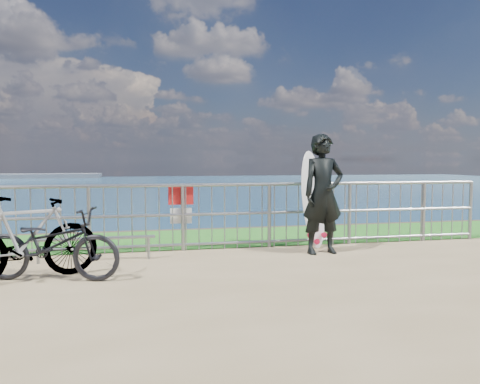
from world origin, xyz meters
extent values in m
plane|color=#216C1D|center=(0.00, 2.70, 0.01)|extent=(120.00, 120.00, 0.00)
cube|color=brown|center=(0.00, 3.90, -2.50)|extent=(120.00, 0.30, 5.00)
plane|color=navy|center=(0.00, 90.00, -5.00)|extent=(260.00, 260.00, 0.00)
cylinder|color=gray|center=(0.00, 1.60, 1.10)|extent=(10.00, 0.06, 0.06)
cylinder|color=gray|center=(0.00, 1.60, 0.61)|extent=(10.00, 0.05, 0.05)
cylinder|color=gray|center=(0.00, 1.60, 0.10)|extent=(10.00, 0.05, 0.05)
cylinder|color=gray|center=(-2.00, 1.60, 0.55)|extent=(0.06, 0.06, 1.10)
cylinder|color=gray|center=(-0.50, 1.60, 0.55)|extent=(0.06, 0.06, 1.10)
cylinder|color=gray|center=(1.00, 1.60, 0.55)|extent=(0.06, 0.06, 1.10)
cylinder|color=gray|center=(2.50, 1.60, 0.55)|extent=(0.06, 0.06, 1.10)
cylinder|color=gray|center=(4.00, 1.60, 0.55)|extent=(0.06, 0.06, 1.10)
cylinder|color=gray|center=(5.00, 1.60, 0.55)|extent=(0.06, 0.06, 1.10)
cube|color=red|center=(-0.52, 1.66, 0.92)|extent=(0.42, 0.02, 0.30)
cube|color=white|center=(-0.52, 1.66, 0.92)|extent=(0.38, 0.01, 0.08)
cube|color=white|center=(-0.52, 1.66, 0.58)|extent=(0.36, 0.02, 0.26)
imported|color=black|center=(1.70, 0.90, 0.97)|extent=(0.75, 0.54, 1.94)
ellipsoid|color=white|center=(1.75, 1.45, 0.85)|extent=(0.51, 0.47, 1.69)
cone|color=#BF1436|center=(1.62, 1.33, 0.24)|extent=(0.10, 0.18, 0.10)
cone|color=#BF1436|center=(1.87, 1.33, 0.24)|extent=(0.10, 0.18, 0.10)
cone|color=#BF1436|center=(1.75, 1.33, 0.13)|extent=(0.10, 0.18, 0.10)
imported|color=black|center=(-2.30, 0.00, 0.46)|extent=(1.85, 1.04, 0.92)
imported|color=black|center=(-2.61, 0.05, 0.54)|extent=(1.85, 1.16, 1.08)
cylinder|color=gray|center=(-1.87, 1.04, 0.35)|extent=(1.79, 0.05, 0.05)
cylinder|color=gray|center=(-2.67, 1.04, 0.17)|extent=(0.04, 0.04, 0.35)
cylinder|color=gray|center=(-1.08, 1.04, 0.17)|extent=(0.04, 0.04, 0.35)
camera|label=1|loc=(-1.19, -6.19, 1.53)|focal=35.00mm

